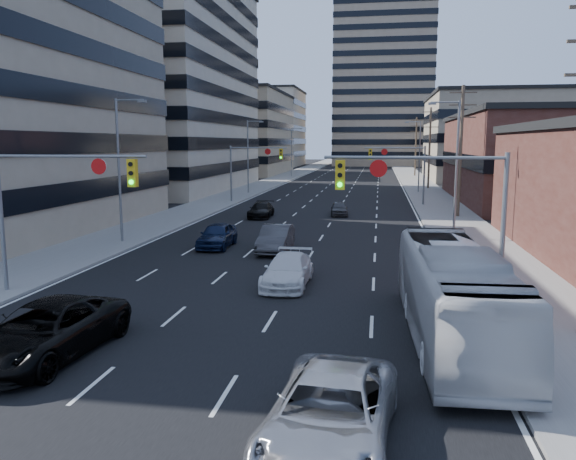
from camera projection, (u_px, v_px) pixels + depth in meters
The scene contains 31 objects.
ground at pixel (157, 390), 14.50m from camera, with size 400.00×400.00×0.00m, color black.
road_surface at pixel (357, 168), 141.28m from camera, with size 18.00×300.00×0.02m, color black.
sidewalk_left at pixel (312, 167), 143.09m from camera, with size 5.00×300.00×0.15m, color slate.
sidewalk_right at pixel (404, 168), 139.45m from camera, with size 5.00×300.00×0.15m, color slate.
office_left_mid at pixel (136, 85), 75.12m from camera, with size 26.00×34.00×28.00m, color #ADA089.
office_left_far at pixel (234, 134), 114.58m from camera, with size 20.00×30.00×16.00m, color gray.
storefront_right_mid at pixel (558, 160), 58.77m from camera, with size 20.00×30.00×9.00m, color #472119.
office_right_far at pixel (496, 138), 95.29m from camera, with size 22.00×28.00×14.00m, color gray.
apartment_tower at pixel (384, 60), 155.35m from camera, with size 26.00×26.00×58.00m, color gray.
bg_block_left at pixel (257, 129), 153.92m from camera, with size 24.00×24.00×20.00m, color #ADA089.
bg_block_right at pixel (491, 144), 135.29m from camera, with size 22.00×22.00×12.00m, color gray.
signal_near_left at pixel (56, 193), 22.81m from camera, with size 6.59×0.33×6.00m.
signal_near_right at pixel (432, 198), 20.45m from camera, with size 6.59×0.33×6.00m.
signal_far_left at pixel (252, 162), 58.93m from camera, with size 6.09×0.33×6.00m.
signal_far_right at pixel (401, 163), 56.50m from camera, with size 6.09×0.33×6.00m.
utility_pole_block at pixel (461, 149), 46.79m from camera, with size 2.20×0.28×11.00m.
utility_pole_midblock at pixel (430, 147), 76.04m from camera, with size 2.20×0.28×11.00m.
utility_pole_distant at pixel (416, 145), 105.30m from camera, with size 2.20×0.28×11.00m.
streetlight_left_near at pixel (121, 163), 34.86m from camera, with size 2.03×0.22×9.00m.
streetlight_left_mid at pixel (249, 153), 68.99m from camera, with size 2.03×0.22×9.00m.
streetlight_left_far at pixel (292, 149), 103.12m from camera, with size 2.03×0.22×9.00m.
streetlight_right_near at pixel (454, 162), 36.46m from camera, with size 2.03×0.22×9.00m.
streetlight_right_far at pixel (418, 153), 70.60m from camera, with size 2.03×0.22×9.00m.
black_pickup at pixel (46, 331), 16.65m from camera, with size 2.70×5.87×1.63m, color black.
white_van at pixel (288, 270), 25.05m from camera, with size 1.92×4.73×1.37m, color silver.
silver_suv at pixel (330, 414), 11.66m from camera, with size 2.53×5.48×1.52m, color #A4A4A9.
transit_bus at pixel (453, 294), 17.96m from camera, with size 2.58×11.04×3.08m, color #BEBEBE.
sedan_blue at pixel (217, 235), 34.15m from camera, with size 1.77×4.41×1.50m, color black.
sedan_grey_center at pixel (276, 239), 32.80m from camera, with size 1.64×4.70×1.55m, color #38373A.
sedan_black_far at pixel (261, 210), 47.75m from camera, with size 1.81×4.46×1.29m, color black.
sedan_grey_right at pixel (339, 208), 49.15m from camera, with size 1.45×3.61×1.23m, color #38383A.
Camera 1 is at (5.53, -12.96, 6.35)m, focal length 35.00 mm.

